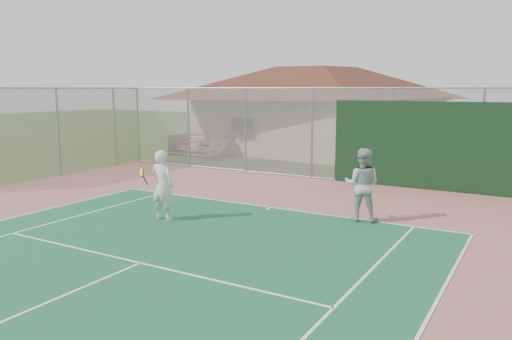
% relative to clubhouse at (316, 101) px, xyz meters
% --- Properties ---
extents(back_fence, '(20.08, 0.11, 3.53)m').
position_rel_clubhouse_xyz_m(back_fence, '(6.33, -7.80, -1.13)').
color(back_fence, gray).
rests_on(back_fence, ground).
extents(side_fence_left, '(0.08, 9.00, 3.50)m').
position_rel_clubhouse_xyz_m(side_fence_left, '(-5.78, -12.28, -1.05)').
color(side_fence_left, gray).
rests_on(side_fence_left, ground).
extents(clubhouse, '(13.69, 9.96, 5.52)m').
position_rel_clubhouse_xyz_m(clubhouse, '(0.00, 0.00, 0.00)').
color(clubhouse, tan).
rests_on(clubhouse, ground).
extents(bleachers, '(2.93, 1.90, 1.06)m').
position_rel_clubhouse_xyz_m(bleachers, '(-4.69, -4.50, -2.24)').
color(bleachers, '#A42B25').
rests_on(bleachers, ground).
extents(player_white_front, '(0.97, 0.68, 1.87)m').
position_rel_clubhouse_xyz_m(player_white_front, '(2.40, -15.57, -1.86)').
color(player_white_front, silver).
rests_on(player_white_front, ground).
extents(player_grey_back, '(1.05, 0.88, 1.92)m').
position_rel_clubhouse_xyz_m(player_grey_back, '(6.97, -12.97, -1.84)').
color(player_grey_back, '#A3A5A8').
rests_on(player_grey_back, ground).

